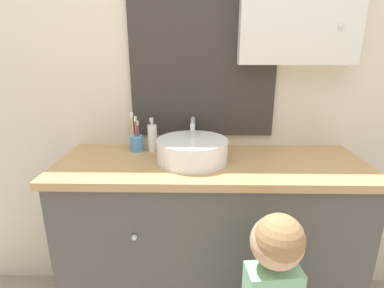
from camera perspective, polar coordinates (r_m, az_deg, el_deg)
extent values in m
cube|color=beige|center=(1.59, 3.43, 12.85)|extent=(3.20, 0.06, 2.50)
cube|color=#332D28|center=(1.54, 2.16, 18.77)|extent=(0.73, 0.02, 0.93)
cube|color=#B2C1CC|center=(1.54, 2.17, 18.77)|extent=(0.67, 0.01, 0.87)
sphere|color=silver|center=(1.58, 26.52, 19.45)|extent=(0.02, 0.02, 0.02)
cube|color=#4C4742|center=(1.61, 3.29, -18.75)|extent=(1.39, 0.46, 0.85)
cube|color=tan|center=(1.40, 3.61, -3.99)|extent=(1.43, 0.50, 0.03)
sphere|color=silver|center=(1.32, -10.91, -17.09)|extent=(0.02, 0.02, 0.02)
sphere|color=silver|center=(1.35, 18.30, -16.83)|extent=(0.02, 0.02, 0.02)
cylinder|color=white|center=(1.38, 0.05, -1.21)|extent=(0.33, 0.33, 0.10)
cylinder|color=silver|center=(1.36, 0.05, 0.71)|extent=(0.27, 0.27, 0.01)
cylinder|color=silver|center=(1.55, 0.17, 1.99)|extent=(0.02, 0.02, 0.16)
cylinder|color=silver|center=(1.46, 0.13, 4.23)|extent=(0.02, 0.15, 0.02)
cylinder|color=silver|center=(1.39, 0.08, 3.05)|extent=(0.02, 0.02, 0.02)
sphere|color=white|center=(1.56, 3.48, 0.62)|extent=(0.06, 0.06, 0.06)
cylinder|color=#4C93C6|center=(1.55, -10.49, 0.13)|extent=(0.07, 0.07, 0.08)
cylinder|color=#8E56B7|center=(1.53, -10.23, 1.71)|extent=(0.01, 0.01, 0.14)
cube|color=white|center=(1.52, -10.36, 3.96)|extent=(0.01, 0.02, 0.02)
cylinder|color=pink|center=(1.54, -10.64, 2.15)|extent=(0.01, 0.01, 0.16)
cube|color=white|center=(1.53, -10.79, 4.74)|extent=(0.01, 0.02, 0.02)
cylinder|color=#E5CC4C|center=(1.53, -11.21, 2.44)|extent=(0.01, 0.01, 0.19)
cube|color=white|center=(1.51, -11.40, 5.49)|extent=(0.01, 0.02, 0.02)
cylinder|color=#D6423D|center=(1.52, -10.58, 2.02)|extent=(0.01, 0.01, 0.17)
cube|color=white|center=(1.51, -10.73, 4.71)|extent=(0.01, 0.02, 0.02)
cylinder|color=white|center=(1.53, -7.53, 1.13)|extent=(0.05, 0.05, 0.14)
cylinder|color=silver|center=(1.51, -7.64, 4.00)|extent=(0.01, 0.01, 0.02)
cube|color=silver|center=(1.49, -7.72, 4.63)|extent=(0.02, 0.03, 0.02)
sphere|color=tan|center=(1.07, 15.87, -17.56)|extent=(0.18, 0.18, 0.18)
sphere|color=#997047|center=(1.04, 16.30, -16.91)|extent=(0.16, 0.16, 0.16)
cylinder|color=#7FBC89|center=(1.32, 15.08, -18.81)|extent=(0.07, 0.26, 0.04)
cylinder|color=orange|center=(1.40, 13.34, -14.44)|extent=(0.01, 0.05, 0.12)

